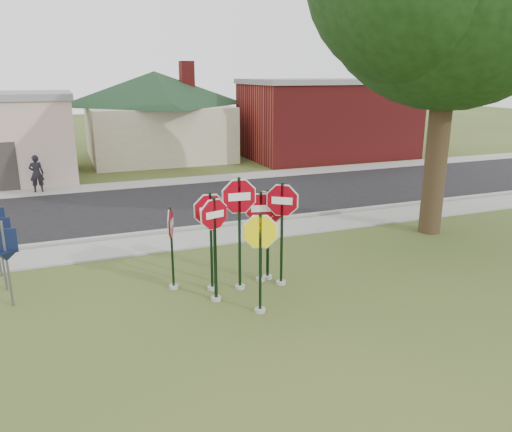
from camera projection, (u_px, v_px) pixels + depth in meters
name	position (u px, v px, depth m)	size (l,w,h in m)	color
ground	(258.00, 316.00, 10.83)	(120.00, 120.00, 0.00)	#334A1B
sidewalk_near	(194.00, 239.00, 15.75)	(60.00, 1.60, 0.06)	gray
road	(165.00, 206.00, 19.78)	(60.00, 7.00, 0.04)	black
sidewalk_far	(147.00, 184.00, 23.62)	(60.00, 1.60, 0.06)	gray
curb	(187.00, 229.00, 16.63)	(60.00, 0.20, 0.14)	gray
stop_sign_center	(239.00, 216.00, 11.72)	(1.15, 0.24, 2.89)	#99988F
stop_sign_yellow	(260.00, 251.00, 10.62)	(0.99, 0.35, 2.37)	#99988F
stop_sign_left	(215.00, 236.00, 11.15)	(0.94, 0.30, 2.56)	#99988F
stop_sign_right	(282.00, 219.00, 12.01)	(0.90, 0.65, 2.70)	#99988F
stop_sign_back_right	(261.00, 224.00, 12.27)	(1.03, 0.25, 2.43)	#99988F
stop_sign_back_left	(211.00, 227.00, 11.73)	(1.08, 0.24, 2.55)	#99988F
stop_sign_far_right	(268.00, 222.00, 12.40)	(0.79, 0.88, 2.46)	#99988F
stop_sign_far_left	(172.00, 239.00, 11.87)	(0.34, 0.92, 2.16)	#99988F
building_house	(155.00, 98.00, 30.22)	(11.60, 11.60, 6.20)	beige
building_brick	(328.00, 118.00, 30.93)	(10.20, 6.20, 4.75)	maroon
bg_tree_right	(393.00, 67.00, 40.28)	(5.60, 5.60, 8.40)	#2F2115
pedestrian	(37.00, 173.00, 21.68)	(0.60, 0.39, 1.64)	black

